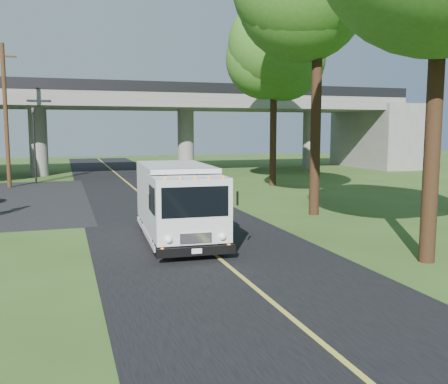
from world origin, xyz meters
name	(u,v)px	position (x,y,z in m)	size (l,w,h in m)	color
ground	(259,292)	(0.00, 0.00, 0.00)	(120.00, 120.00, 0.00)	#344D1B
road	(170,218)	(0.00, 10.00, 0.01)	(7.00, 90.00, 0.02)	black
lane_line	(170,218)	(0.00, 10.00, 0.03)	(0.12, 90.00, 0.01)	gold
overpass	(115,119)	(0.00, 32.00, 4.56)	(54.00, 10.00, 7.30)	slate
traffic_signal	(34,137)	(-6.00, 26.00, 3.20)	(0.18, 0.22, 5.20)	black
utility_pole	(6,115)	(-7.50, 24.00, 4.59)	(1.60, 0.26, 9.00)	#472D19
tree_right_far	(278,57)	(9.21, 19.84, 8.30)	(5.77, 5.67, 10.99)	#382314
step_van	(178,200)	(-0.59, 5.79, 1.37)	(2.51, 6.13, 2.53)	silver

